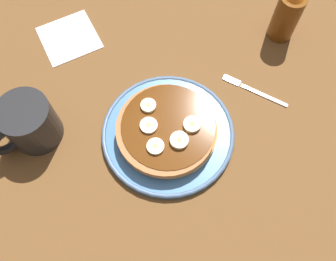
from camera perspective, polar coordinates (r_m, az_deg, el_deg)
name	(u,v)px	position (r cm, az deg, el deg)	size (l,w,h in cm)	color
ground_plane	(168,138)	(65.76, 0.00, -1.25)	(140.00, 140.00, 3.00)	brown
plate	(168,133)	(63.66, 0.00, -0.46)	(23.85, 23.85, 1.46)	#3F72B2
pancake_stack	(168,131)	(61.77, -0.03, -0.02)	(17.87, 17.74, 3.01)	#C59647
banana_slice_0	(149,126)	(60.38, -3.11, 0.79)	(3.06, 3.06, 0.77)	#F2E1C2
banana_slice_1	(146,107)	(61.93, -3.48, 3.76)	(2.75, 2.75, 0.84)	#FDE7B8
banana_slice_2	(155,146)	(58.82, -2.03, -2.59)	(2.97, 2.97, 0.79)	#F6F3C0
banana_slice_3	(179,140)	(59.10, 1.82, -1.60)	(3.18, 3.18, 1.01)	#ECE8BE
banana_slice_4	(192,125)	(60.40, 3.90, 0.96)	(3.04, 3.04, 0.98)	#FEF0C4
coffee_mug	(28,124)	(64.73, -21.55, 1.02)	(12.48, 8.94, 8.99)	#262628
napkin	(68,38)	(78.29, -15.83, 14.07)	(11.00, 11.00, 0.30)	white
fork	(252,89)	(70.30, 13.30, 6.44)	(5.02, 12.65, 0.50)	silver
syrup_bottle	(288,14)	(75.59, 18.67, 17.39)	(5.14, 5.14, 13.19)	brown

